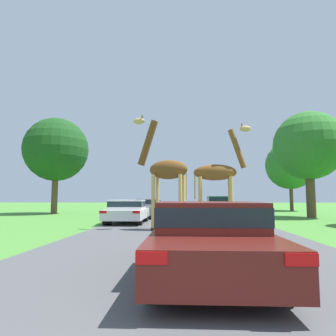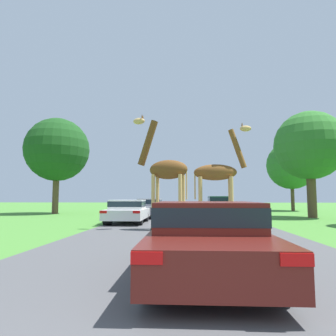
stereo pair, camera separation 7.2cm
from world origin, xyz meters
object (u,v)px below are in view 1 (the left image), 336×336
at_px(giraffe_companion, 218,176).
at_px(tree_far_right, 56,150).
at_px(car_lead_maroon, 208,236).
at_px(tree_centre_back, 290,165).
at_px(tree_left_edge, 308,146).
at_px(car_far_ahead, 219,205).
at_px(car_queue_right, 149,207).
at_px(car_queue_left, 127,211).
at_px(giraffe_near_road, 165,170).

height_order(giraffe_companion, tree_far_right, tree_far_right).
bearing_deg(car_lead_maroon, tree_centre_back, 67.60).
relative_size(car_lead_maroon, tree_left_edge, 0.59).
xyz_separation_m(giraffe_companion, car_far_ahead, (1.19, 9.60, -1.66)).
distance_m(tree_left_edge, tree_centre_back, 10.98).
relative_size(car_queue_right, tree_left_edge, 0.63).
bearing_deg(car_queue_left, giraffe_near_road, -55.18).
xyz_separation_m(car_queue_left, tree_left_edge, (12.01, 4.98, 4.36)).
height_order(car_queue_right, tree_left_edge, tree_left_edge).
xyz_separation_m(giraffe_companion, car_lead_maroon, (-1.27, -9.32, -1.74)).
relative_size(giraffe_companion, tree_far_right, 0.62).
relative_size(giraffe_companion, car_queue_left, 1.28).
bearing_deg(tree_centre_back, car_queue_right, -141.93).
distance_m(giraffe_companion, tree_centre_back, 19.90).
bearing_deg(tree_left_edge, car_queue_left, -157.48).
xyz_separation_m(giraffe_near_road, tree_far_right, (-10.24, 12.07, 2.92)).
bearing_deg(tree_far_right, car_queue_left, -47.87).
relative_size(car_far_ahead, tree_left_edge, 0.62).
bearing_deg(giraffe_companion, giraffe_near_road, -52.44).
bearing_deg(giraffe_near_road, tree_far_right, 52.13).
bearing_deg(giraffe_companion, tree_far_right, -125.76).
distance_m(car_queue_right, tree_centre_back, 17.99).
bearing_deg(car_far_ahead, tree_centre_back, 41.98).
bearing_deg(tree_centre_back, car_queue_left, -132.71).
bearing_deg(giraffe_companion, car_far_ahead, 176.20).
bearing_deg(car_queue_right, car_queue_left, -97.93).
height_order(giraffe_companion, car_lead_maroon, giraffe_companion).
bearing_deg(car_lead_maroon, car_far_ahead, 82.59).
height_order(car_queue_right, tree_far_right, tree_far_right).
height_order(car_lead_maroon, tree_left_edge, tree_left_edge).
bearing_deg(giraffe_companion, tree_centre_back, 153.97).
xyz_separation_m(car_lead_maroon, tree_centre_back, (10.94, 26.55, 4.09)).
bearing_deg(tree_left_edge, tree_far_right, 169.17).
height_order(car_queue_right, car_far_ahead, car_far_ahead).
relative_size(giraffe_companion, tree_left_edge, 0.68).
distance_m(giraffe_near_road, car_far_ahead, 12.05).
bearing_deg(giraffe_companion, car_lead_maroon, -4.46).
distance_m(giraffe_near_road, tree_far_right, 16.09).
bearing_deg(car_lead_maroon, giraffe_near_road, 99.39).
distance_m(giraffe_near_road, car_queue_left, 4.43).
height_order(car_lead_maroon, car_far_ahead, car_far_ahead).
relative_size(car_queue_right, tree_centre_back, 0.65).
height_order(tree_centre_back, tree_far_right, tree_far_right).
distance_m(giraffe_near_road, car_queue_right, 8.52).
bearing_deg(tree_left_edge, car_queue_right, -179.49).
bearing_deg(car_far_ahead, tree_left_edge, -27.03).
height_order(car_queue_left, tree_left_edge, tree_left_edge).
xyz_separation_m(car_far_ahead, tree_left_edge, (6.02, -3.07, 4.25)).
distance_m(car_queue_left, tree_far_right, 12.82).
bearing_deg(tree_left_edge, car_far_ahead, 152.97).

